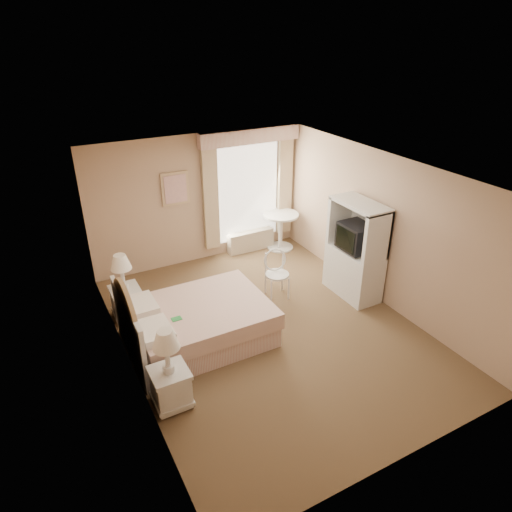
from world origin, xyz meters
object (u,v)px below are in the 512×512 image
bed (194,323)px  armoire (355,257)px  cafe_chair (276,270)px  nightstand_far (125,294)px  nightstand_near (170,378)px  round_table (281,225)px

bed → armoire: 2.96m
cafe_chair → armoire: (1.20, -0.59, 0.21)m
nightstand_far → armoire: 3.84m
bed → cafe_chair: 1.84m
nightstand_near → nightstand_far: 2.18m
nightstand_near → cafe_chair: nightstand_near is taller
cafe_chair → armoire: 1.35m
round_table → nightstand_near: bearing=-137.5°
bed → cafe_chair: bed is taller
round_table → cafe_chair: (-1.03, -1.56, -0.03)m
armoire → cafe_chair: bearing=153.9°
nightstand_far → cafe_chair: 2.51m
round_table → cafe_chair: cafe_chair is taller
bed → nightstand_near: 1.27m
nightstand_near → armoire: bearing=15.9°
nightstand_near → cafe_chair: bearing=33.6°
cafe_chair → nightstand_far: bearing=178.1°
round_table → cafe_chair: bearing=-123.3°
nightstand_near → armoire: 3.81m
nightstand_far → round_table: nightstand_far is taller
nightstand_near → cafe_chair: size_ratio=1.30×
cafe_chair → armoire: armoire is taller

